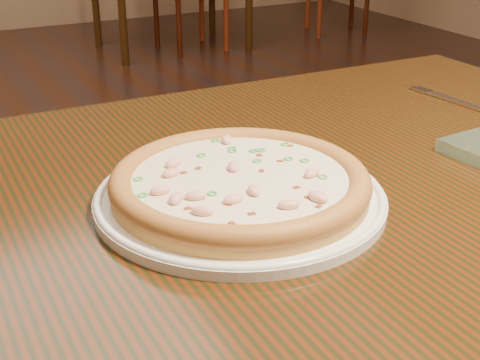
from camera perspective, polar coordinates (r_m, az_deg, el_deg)
name	(u,v)px	position (r m, az deg, el deg)	size (l,w,h in m)	color
hero_table	(300,235)	(0.94, 5.15, -4.66)	(1.20, 0.80, 0.75)	black
plate	(240,196)	(0.79, 0.00, -1.40)	(0.35, 0.35, 0.02)	white
pizza	(240,182)	(0.79, -0.01, -0.20)	(0.31, 0.31, 0.03)	gold
fork	(452,99)	(1.22, 17.62, 6.57)	(0.03, 0.18, 0.00)	silver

